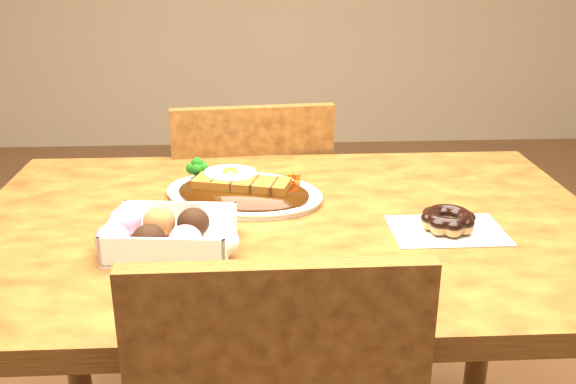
{
  "coord_description": "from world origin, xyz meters",
  "views": [
    {
      "loc": [
        -0.06,
        -1.11,
        1.23
      ],
      "look_at": [
        -0.0,
        -0.01,
        0.81
      ],
      "focal_mm": 40.0,
      "sensor_mm": 36.0,
      "label": 1
    }
  ],
  "objects": [
    {
      "name": "table",
      "position": [
        0.0,
        0.0,
        0.65
      ],
      "size": [
        1.2,
        0.8,
        0.75
      ],
      "color": "#441E0D",
      "rests_on": "ground"
    },
    {
      "name": "chair_far",
      "position": [
        -0.08,
        0.54,
        0.48
      ],
      "size": [
        0.46,
        0.46,
        0.87
      ],
      "rotation": [
        0.0,
        0.0,
        3.24
      ],
      "color": "#441E0D",
      "rests_on": "ground"
    },
    {
      "name": "katsu_curry_plate",
      "position": [
        -0.09,
        0.12,
        0.77
      ],
      "size": [
        0.38,
        0.32,
        0.06
      ],
      "rotation": [
        0.0,
        0.0,
        -0.35
      ],
      "color": "white",
      "rests_on": "table"
    },
    {
      "name": "donut_box",
      "position": [
        -0.21,
        -0.11,
        0.78
      ],
      "size": [
        0.24,
        0.18,
        0.06
      ],
      "rotation": [
        0.0,
        0.0,
        -0.1
      ],
      "color": "white",
      "rests_on": "table"
    },
    {
      "name": "pon_de_ring",
      "position": [
        0.29,
        -0.07,
        0.77
      ],
      "size": [
        0.2,
        0.14,
        0.04
      ],
      "rotation": [
        0.0,
        0.0,
        0.0
      ],
      "color": "silver",
      "rests_on": "table"
    }
  ]
}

